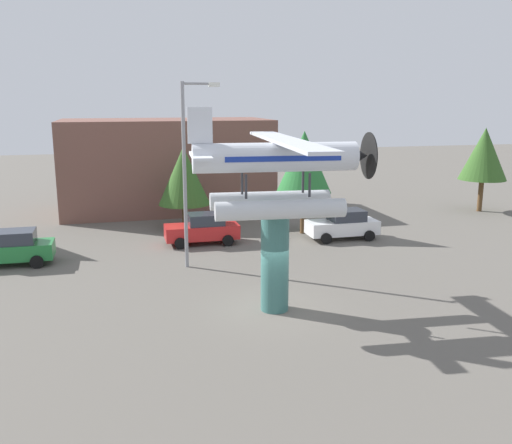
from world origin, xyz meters
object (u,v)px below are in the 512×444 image
Objects in this scene: streetlight_primary at (188,164)px; tree_far_east at (484,154)px; display_pedestal at (275,262)px; car_far_white at (343,224)px; car_mid_red at (203,229)px; tree_center_back at (304,162)px; tree_east at (184,176)px; floatplane_monument at (279,170)px; storefront_building at (167,165)px; car_near_green at (11,248)px.

streetlight_primary is 1.46× the size of tree_far_east.
display_pedestal is 12.34m from car_far_white.
streetlight_primary is (-1.30, -4.34, 4.26)m from car_mid_red.
tree_east is at bearing 155.26° from tree_center_back.
car_mid_red is 7.42m from tree_center_back.
car_mid_red is at bearing 101.25° from floatplane_monument.
tree_east is (-1.66, 15.20, 1.45)m from display_pedestal.
tree_far_east reaches higher than car_mid_red.
tree_far_east reaches higher than tree_east.
display_pedestal is 0.61× the size of tree_center_back.
car_far_white is (7.13, 10.02, -1.06)m from display_pedestal.
storefront_building reaches higher than car_far_white.
tree_far_east reaches higher than display_pedestal.
storefront_building is 2.39× the size of tree_center_back.
floatplane_monument is at bearing -4.55° from display_pedestal.
car_far_white is at bearing -157.77° from tree_far_east.
streetlight_primary is at bearing -95.30° from tree_east.
storefront_building is at bearing -124.89° from car_near_green.
tree_center_back reaches higher than car_far_white.
display_pedestal is 0.92× the size of car_far_white.
car_mid_red is at bearing 96.03° from display_pedestal.
car_near_green is 0.28× the size of storefront_building.
streetlight_primary is 1.42× the size of tree_center_back.
streetlight_primary is at bearing -145.13° from tree_center_back.
display_pedestal is at bearing 140.86° from car_near_green.
car_mid_red is at bearing -169.34° from car_near_green.
streetlight_primary is (-2.46, 6.61, 3.20)m from display_pedestal.
floatplane_monument is at bearing -142.65° from tree_far_east.
streetlight_primary reaches higher than car_mid_red.
tree_east is at bearing -147.11° from car_near_green.
tree_center_back reaches higher than car_mid_red.
car_far_white is at bearing -52.33° from storefront_building.
tree_center_back is (16.43, 2.93, 3.53)m from car_near_green.
tree_far_east is at bearing 41.90° from floatplane_monument.
storefront_building is at bearing 126.55° from tree_center_back.
tree_east is (0.80, 8.59, -1.75)m from streetlight_primary.
display_pedestal is at bearing 96.03° from car_mid_red.
streetlight_primary is 1.71× the size of tree_east.
car_mid_red is (-1.16, 10.95, -1.06)m from display_pedestal.
storefront_building is at bearing 93.93° from tree_east.
floatplane_monument is 2.49× the size of car_far_white.
floatplane_monument reaches higher than car_near_green.
streetlight_primary reaches higher than storefront_building.
storefront_building is at bearing 95.52° from display_pedestal.
display_pedestal is at bearing 54.57° from car_far_white.
tree_far_east is at bearing 37.16° from display_pedestal.
car_near_green is 32.29m from tree_far_east.
storefront_building is (9.02, 12.93, 2.48)m from car_near_green.
tree_far_east reaches higher than car_far_white.
display_pedestal is 14.41m from car_near_green.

